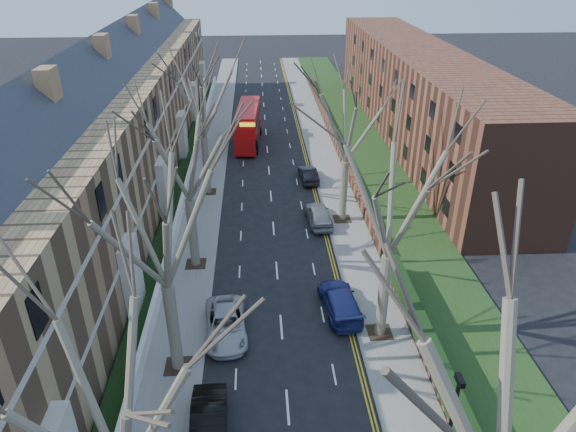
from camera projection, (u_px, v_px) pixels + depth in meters
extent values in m
cube|color=slate|center=(213.00, 150.00, 56.65)|extent=(3.00, 102.00, 0.12)
cube|color=slate|center=(321.00, 148.00, 57.32)|extent=(3.00, 102.00, 0.12)
cube|color=#8F6B49|center=(118.00, 132.00, 46.84)|extent=(9.00, 78.00, 10.00)
cube|color=#2C2F36|center=(107.00, 65.00, 44.03)|extent=(4.67, 78.00, 4.67)
cube|color=beige|center=(169.00, 146.00, 47.80)|extent=(0.12, 78.00, 0.35)
cube|color=beige|center=(165.00, 110.00, 46.16)|extent=(0.12, 78.00, 0.35)
cube|color=brown|center=(417.00, 93.00, 59.18)|extent=(8.00, 54.00, 10.00)
cube|color=brown|center=(331.00, 131.00, 60.71)|extent=(0.35, 54.00, 0.90)
cube|color=#4F3322|center=(449.00, 409.00, 24.64)|extent=(0.40, 24.00, 0.60)
cube|color=black|center=(451.00, 396.00, 24.22)|extent=(0.70, 24.00, 1.20)
cube|color=white|center=(190.00, 174.00, 49.24)|extent=(0.30, 78.00, 1.00)
cube|color=#1D3814|center=(361.00, 146.00, 57.54)|extent=(6.00, 102.00, 0.06)
cube|color=black|center=(460.00, 380.00, 16.03)|extent=(0.18, 0.50, 0.22)
cylinder|color=#685D4A|center=(173.00, 328.00, 26.32)|extent=(0.64, 0.64, 5.25)
cube|color=#2D2116|center=(178.00, 366.00, 27.54)|extent=(1.40, 1.40, 0.05)
cylinder|color=#685D4A|center=(193.00, 233.00, 35.18)|extent=(0.64, 0.64, 5.07)
cube|color=#2D2116|center=(196.00, 264.00, 36.36)|extent=(1.40, 1.40, 0.05)
cylinder|color=#685D4A|center=(206.00, 165.00, 45.71)|extent=(0.60, 0.60, 5.25)
cube|color=#2D2116|center=(208.00, 192.00, 46.94)|extent=(1.40, 1.40, 0.05)
cylinder|color=#685D4A|center=(383.00, 296.00, 28.72)|extent=(0.64, 0.64, 5.25)
cube|color=#2D2116|center=(379.00, 332.00, 29.95)|extent=(1.40, 1.40, 0.05)
cylinder|color=#685D4A|center=(344.00, 191.00, 41.11)|extent=(0.60, 0.60, 5.07)
cube|color=#2D2116|center=(342.00, 219.00, 42.29)|extent=(1.40, 1.40, 0.05)
cube|color=#B50C0D|center=(248.00, 132.00, 58.03)|extent=(2.95, 10.08, 1.99)
cube|color=#B50C0D|center=(248.00, 116.00, 57.14)|extent=(2.92, 9.58, 1.81)
cube|color=black|center=(248.00, 129.00, 57.84)|extent=(2.92, 9.28, 0.81)
cube|color=black|center=(248.00, 115.00, 57.09)|extent=(2.90, 9.09, 0.81)
imported|color=black|center=(209.00, 426.00, 23.35)|extent=(1.80, 4.71, 1.53)
imported|color=#AEAFB4|center=(226.00, 324.00, 29.72)|extent=(2.73, 5.22, 1.40)
imported|color=navy|center=(340.00, 301.00, 31.54)|extent=(2.50, 5.23, 1.47)
imported|color=gray|center=(319.00, 215.00, 41.57)|extent=(2.16, 4.73, 1.57)
imported|color=black|center=(308.00, 174.00, 49.10)|extent=(1.78, 4.23, 1.36)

